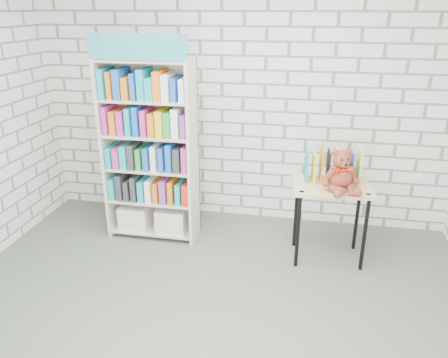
# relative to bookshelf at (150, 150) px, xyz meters

# --- Properties ---
(ground) EXTENTS (4.50, 4.50, 0.00)m
(ground) POSITION_rel_bookshelf_xyz_m (0.85, -1.36, -0.95)
(ground) COLOR #4B5648
(ground) RESTS_ON ground
(room_shell) EXTENTS (4.52, 4.02, 2.81)m
(room_shell) POSITION_rel_bookshelf_xyz_m (0.85, -1.36, 0.83)
(room_shell) COLOR silver
(room_shell) RESTS_ON ground
(bookshelf) EXTENTS (0.93, 0.36, 2.09)m
(bookshelf) POSITION_rel_bookshelf_xyz_m (0.00, 0.00, 0.00)
(bookshelf) COLOR beige
(bookshelf) RESTS_ON ground
(display_table) EXTENTS (0.75, 0.56, 0.77)m
(display_table) POSITION_rel_bookshelf_xyz_m (1.82, -0.14, -0.29)
(display_table) COLOR tan
(display_table) RESTS_ON ground
(table_books) EXTENTS (0.52, 0.26, 0.30)m
(table_books) POSITION_rel_bookshelf_xyz_m (1.81, -0.02, -0.04)
(table_books) COLOR teal
(table_books) RESTS_ON display_table
(teddy_bear) EXTENTS (0.35, 0.34, 0.38)m
(teddy_bear) POSITION_rel_bookshelf_xyz_m (1.87, -0.24, -0.03)
(teddy_bear) COLOR brown
(teddy_bear) RESTS_ON display_table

